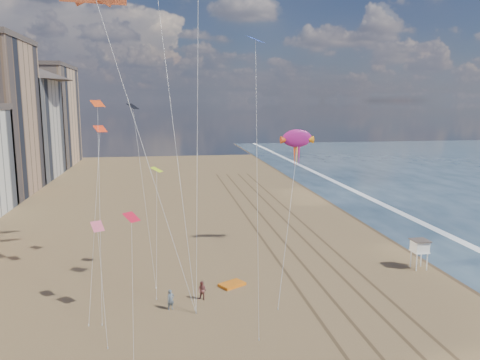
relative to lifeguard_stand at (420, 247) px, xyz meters
name	(u,v)px	position (x,y,z in m)	size (l,w,h in m)	color
wet_sand	(396,225)	(6.19, 16.70, -2.42)	(260.00, 260.00, 0.00)	#42301E
foam	(424,224)	(10.39, 16.70, -2.42)	(260.00, 260.00, 0.00)	white
tracks	(305,253)	(-10.26, 6.70, -2.41)	(7.68, 120.00, 0.01)	brown
lifeguard_stand	(420,247)	(0.00, 0.00, 0.00)	(1.74, 1.74, 3.14)	white
grounded_kite	(232,284)	(-19.98, -1.45, -2.29)	(2.33, 1.48, 0.27)	orange
show_kite	(297,139)	(-10.88, 8.94, 10.66)	(4.99, 8.53, 21.16)	#A11873
kite_flyer_a	(171,300)	(-25.81, -5.72, -1.55)	(0.64, 0.42, 1.75)	slate
kite_flyer_b	(202,291)	(-23.03, -4.20, -1.56)	(0.84, 0.65, 1.72)	#8E4B48
small_kites	(139,135)	(-28.19, -0.72, 11.94)	(15.22, 13.58, 15.70)	blue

